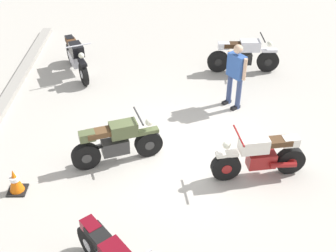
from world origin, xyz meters
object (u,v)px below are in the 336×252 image
at_px(motorcycle_olive_vintage, 117,143).
at_px(traffic_cone, 15,181).
at_px(motorcycle_silver_cruiser, 243,55).
at_px(motorcycle_black_cruiser, 76,57).
at_px(person_in_blue_shirt, 236,72).
at_px(motorcycle_cream_vintage, 260,156).

relative_size(motorcycle_olive_vintage, traffic_cone, 3.58).
xyz_separation_m(motorcycle_silver_cruiser, motorcycle_black_cruiser, (-0.07, 4.81, 0.00)).
bearing_deg(motorcycle_black_cruiser, motorcycle_silver_cruiser, 66.57).
bearing_deg(person_in_blue_shirt, motorcycle_silver_cruiser, -141.13).
relative_size(motorcycle_black_cruiser, person_in_blue_shirt, 1.16).
bearing_deg(motorcycle_cream_vintage, traffic_cone, -2.87).
bearing_deg(motorcycle_olive_vintage, motorcycle_black_cruiser, 92.01).
bearing_deg(traffic_cone, motorcycle_black_cruiser, -4.32).
bearing_deg(motorcycle_cream_vintage, motorcycle_black_cruiser, -53.68).
distance_m(motorcycle_cream_vintage, traffic_cone, 4.82).
relative_size(motorcycle_cream_vintage, person_in_blue_shirt, 1.16).
distance_m(motorcycle_olive_vintage, traffic_cone, 2.12).
relative_size(motorcycle_cream_vintage, motorcycle_olive_vintage, 1.03).
height_order(motorcycle_black_cruiser, traffic_cone, motorcycle_black_cruiser).
distance_m(motorcycle_silver_cruiser, motorcycle_olive_vintage, 5.28).
bearing_deg(motorcycle_olive_vintage, traffic_cone, -173.04).
height_order(motorcycle_olive_vintage, person_in_blue_shirt, person_in_blue_shirt).
bearing_deg(person_in_blue_shirt, traffic_cone, -1.65).
bearing_deg(traffic_cone, person_in_blue_shirt, -56.10).
height_order(motorcycle_black_cruiser, motorcycle_olive_vintage, motorcycle_black_cruiser).
bearing_deg(motorcycle_silver_cruiser, motorcycle_black_cruiser, -179.06).
distance_m(motorcycle_cream_vintage, motorcycle_olive_vintage, 2.94).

